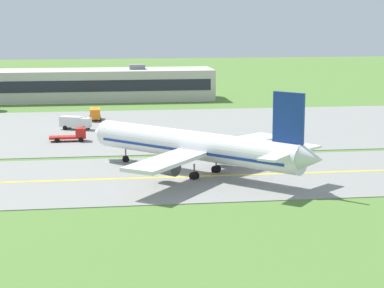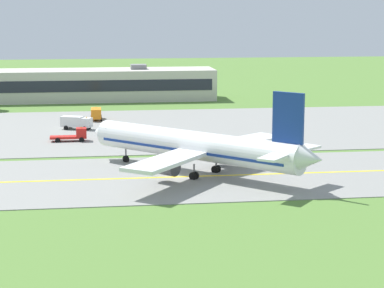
{
  "view_description": "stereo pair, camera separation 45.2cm",
  "coord_description": "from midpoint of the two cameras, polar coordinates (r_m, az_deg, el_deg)",
  "views": [
    {
      "loc": [
        -12.06,
        -96.23,
        22.86
      ],
      "look_at": [
        1.81,
        3.67,
        4.0
      ],
      "focal_mm": 67.11,
      "sensor_mm": 36.0,
      "label": 1
    },
    {
      "loc": [
        -11.61,
        -96.29,
        22.86
      ],
      "look_at": [
        1.81,
        3.67,
        4.0
      ],
      "focal_mm": 67.11,
      "sensor_mm": 36.0,
      "label": 2
    }
  ],
  "objects": [
    {
      "name": "ground_plane",
      "position": [
        99.65,
        -0.87,
        -2.67
      ],
      "size": [
        500.0,
        500.0,
        0.0
      ],
      "primitive_type": "plane",
      "color": "#517A33"
    },
    {
      "name": "terminal_building",
      "position": [
        186.56,
        -8.43,
        4.66
      ],
      "size": [
        64.96,
        13.47,
        9.08
      ],
      "color": "beige",
      "rests_on": "ground"
    },
    {
      "name": "apron_pad",
      "position": [
        141.82,
        1.06,
        1.33
      ],
      "size": [
        140.0,
        52.0,
        0.1
      ],
      "primitive_type": "cube",
      "color": "gray",
      "rests_on": "ground"
    },
    {
      "name": "service_truck_pushback",
      "position": [
        128.22,
        -9.49,
        0.71
      ],
      "size": [
        6.43,
        2.42,
        2.59
      ],
      "color": "red",
      "rests_on": "ground"
    },
    {
      "name": "service_truck_baggage",
      "position": [
        140.7,
        -9.35,
        1.73
      ],
      "size": [
        6.32,
        4.23,
        2.6
      ],
      "color": "silver",
      "rests_on": "ground"
    },
    {
      "name": "taxiway_centreline",
      "position": [
        99.62,
        -0.87,
        -2.61
      ],
      "size": [
        220.0,
        0.6,
        0.01
      ],
      "primitive_type": "cube",
      "color": "yellow",
      "rests_on": "taxiway_strip"
    },
    {
      "name": "taxiway_strip",
      "position": [
        99.63,
        -0.87,
        -2.64
      ],
      "size": [
        240.0,
        28.0,
        0.1
      ],
      "primitive_type": "cube",
      "color": "gray",
      "rests_on": "ground"
    },
    {
      "name": "service_truck_fuel",
      "position": [
        152.27,
        -7.8,
        2.44
      ],
      "size": [
        2.4,
        6.0,
        2.6
      ],
      "color": "orange",
      "rests_on": "ground"
    },
    {
      "name": "airplane_lead",
      "position": [
        100.35,
        0.25,
        -0.17
      ],
      "size": [
        31.22,
        31.24,
        12.7
      ],
      "color": "white",
      "rests_on": "ground"
    }
  ]
}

